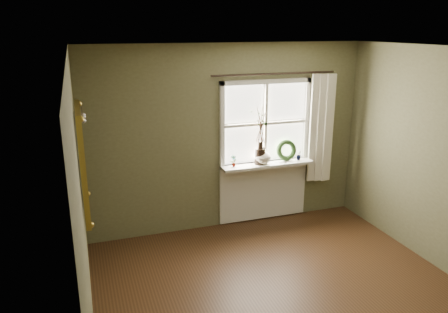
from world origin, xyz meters
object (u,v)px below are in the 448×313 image
at_px(gilt_mirror, 82,161).
at_px(cream_vase, 262,155).
at_px(dark_jug, 260,156).
at_px(wreath, 286,152).

bearing_deg(gilt_mirror, cream_vase, 23.23).
relative_size(dark_jug, cream_vase, 0.93).
bearing_deg(wreath, gilt_mirror, -158.34).
bearing_deg(dark_jug, gilt_mirror, -156.42).
distance_m(cream_vase, wreath, 0.40).
relative_size(wreath, gilt_mirror, 0.29).
xyz_separation_m(cream_vase, gilt_mirror, (-2.44, -1.05, 0.47)).
distance_m(wreath, gilt_mirror, 3.07).
height_order(wreath, gilt_mirror, gilt_mirror).
relative_size(cream_vase, wreath, 0.79).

